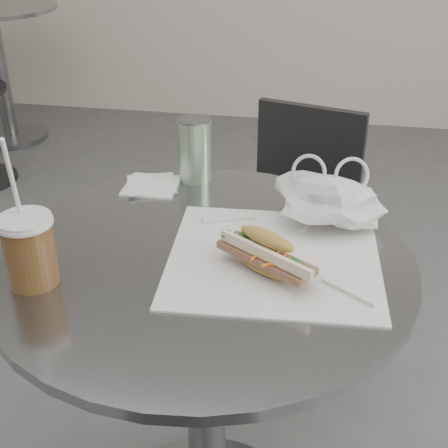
% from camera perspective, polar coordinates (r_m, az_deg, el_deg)
% --- Properties ---
extents(cafe_table, '(0.76, 0.76, 0.74)m').
position_cam_1_polar(cafe_table, '(1.29, -1.71, -13.33)').
color(cafe_table, slate).
rests_on(cafe_table, ground).
extents(chair_far, '(0.41, 0.44, 0.77)m').
position_cam_1_polar(chair_far, '(1.86, 5.77, -3.10)').
color(chair_far, '#2A2A2C').
rests_on(chair_far, ground).
extents(sandwich_paper, '(0.39, 0.37, 0.00)m').
position_cam_1_polar(sandwich_paper, '(1.11, 4.58, -3.16)').
color(sandwich_paper, white).
rests_on(sandwich_paper, cafe_table).
extents(banh_mi, '(0.23, 0.20, 0.08)m').
position_cam_1_polar(banh_mi, '(1.05, 3.89, -2.74)').
color(banh_mi, gold).
rests_on(banh_mi, sandwich_paper).
extents(iced_coffee, '(0.09, 0.09, 0.26)m').
position_cam_1_polar(iced_coffee, '(1.07, -17.38, -2.21)').
color(iced_coffee, brown).
rests_on(iced_coffee, cafe_table).
extents(sunglasses, '(0.11, 0.05, 0.05)m').
position_cam_1_polar(sunglasses, '(1.27, 8.93, 1.80)').
color(sunglasses, black).
rests_on(sunglasses, cafe_table).
extents(plastic_bag, '(0.20, 0.16, 0.10)m').
position_cam_1_polar(plastic_bag, '(1.21, 9.45, 1.94)').
color(plastic_bag, silver).
rests_on(plastic_bag, cafe_table).
extents(napkin_stack, '(0.13, 0.13, 0.01)m').
position_cam_1_polar(napkin_stack, '(1.37, -6.64, 3.54)').
color(napkin_stack, white).
rests_on(napkin_stack, cafe_table).
extents(drink_can, '(0.07, 0.07, 0.14)m').
position_cam_1_polar(drink_can, '(1.38, -2.67, 6.82)').
color(drink_can, '#599557').
rests_on(drink_can, cafe_table).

